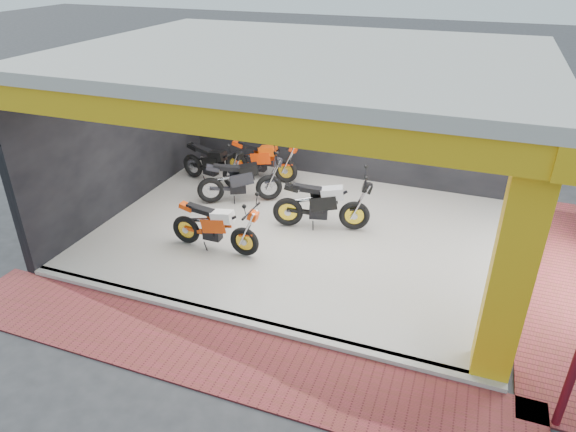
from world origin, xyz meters
TOP-DOWN VIEW (x-y plane):
  - ground at (0.00, 0.00)m, footprint 80.00×80.00m
  - showroom_floor at (0.00, 2.00)m, footprint 8.00×6.00m
  - showroom_ceiling at (0.00, 2.00)m, footprint 8.40×6.40m
  - back_wall at (0.00, 5.10)m, footprint 8.20×0.20m
  - left_wall at (-4.10, 2.00)m, footprint 0.20×6.20m
  - corner_column at (3.75, -0.75)m, footprint 0.50×0.50m
  - header_beam_front at (0.00, -1.00)m, footprint 8.40×0.30m
  - header_beam_right at (4.00, 2.00)m, footprint 0.30×6.40m
  - floor_kerb at (0.00, -1.02)m, footprint 8.00×0.20m
  - paver_front at (0.00, -1.80)m, footprint 9.00×1.40m
  - paver_right at (4.80, 2.00)m, footprint 1.40×7.00m
  - moto_hero at (-0.65, 0.70)m, footprint 1.95×0.75m
  - moto_row_a at (1.02, 2.39)m, footprint 2.23×1.25m
  - moto_row_b at (-2.19, 3.34)m, footprint 2.09×1.17m
  - moto_row_c at (-1.14, 4.14)m, footprint 2.04×0.77m
  - moto_row_d at (-1.15, 3.08)m, footprint 2.15×1.60m

SIDE VIEW (x-z plane):
  - ground at x=0.00m, z-range 0.00..0.00m
  - paver_front at x=0.00m, z-range 0.00..0.03m
  - paver_right at x=4.80m, z-range 0.00..0.03m
  - showroom_floor at x=0.00m, z-range 0.00..0.10m
  - floor_kerb at x=0.00m, z-range 0.00..0.10m
  - moto_hero at x=-0.65m, z-range 0.10..1.29m
  - moto_row_b at x=-2.19m, z-range 0.10..1.31m
  - moto_row_d at x=-1.15m, z-range 0.10..1.34m
  - moto_row_c at x=-1.14m, z-range 0.10..1.34m
  - moto_row_a at x=1.02m, z-range 0.10..1.39m
  - back_wall at x=0.00m, z-range 0.00..3.50m
  - left_wall at x=-4.10m, z-range 0.00..3.50m
  - corner_column at x=3.75m, z-range 0.00..3.50m
  - header_beam_front at x=0.00m, z-range 3.10..3.50m
  - header_beam_right at x=4.00m, z-range 3.10..3.50m
  - showroom_ceiling at x=0.00m, z-range 3.50..3.70m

